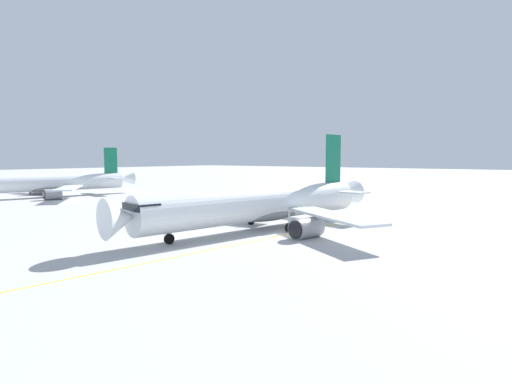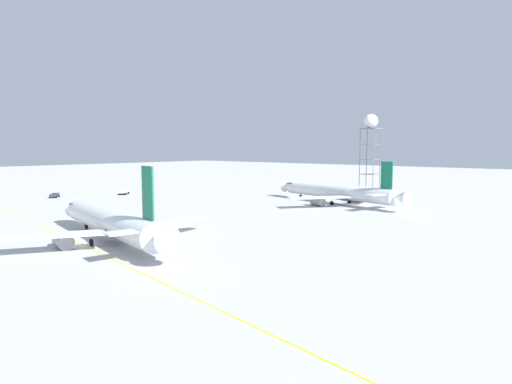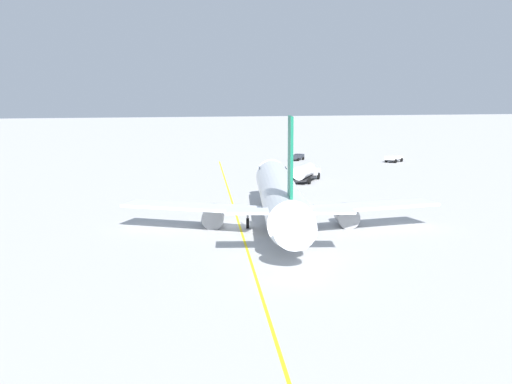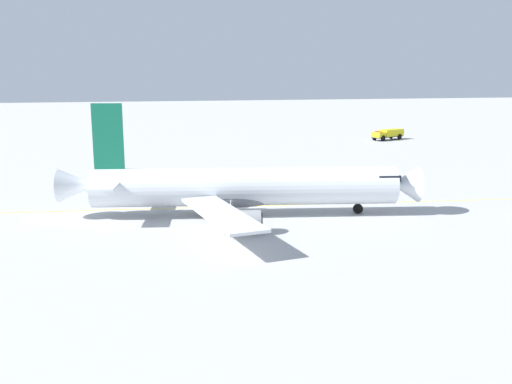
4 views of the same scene
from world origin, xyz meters
name	(u,v)px [view 1 (image 1 of 4)]	position (x,y,z in m)	size (l,w,h in m)	color
ground_plane	(290,236)	(0.00, 0.00, 0.00)	(600.00, 600.00, 0.00)	#B2B2B2
airliner_main	(262,205)	(4.96, -1.35, 3.04)	(32.88, 39.16, 12.32)	silver
airliner_secondary	(44,184)	(68.17, -4.35, 3.02)	(33.19, 41.80, 11.40)	silver
taxiway_centreline	(286,234)	(0.74, -0.41, 0.00)	(19.65, 135.13, 0.01)	yellow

